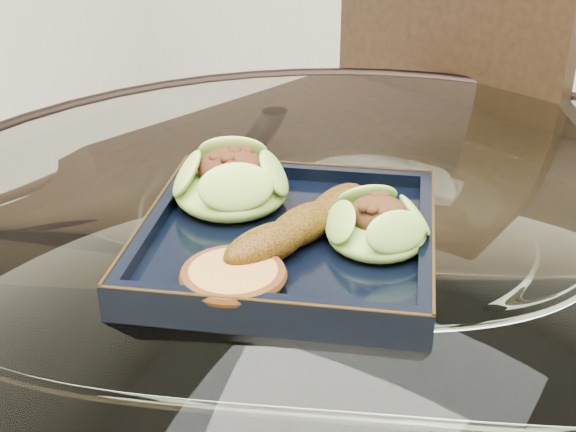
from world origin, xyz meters
The scene contains 7 objects.
dining_table centered at (0.00, 0.00, 0.60)m, with size 1.13×1.13×0.77m.
dining_chair centered at (-0.18, 0.45, 0.57)m, with size 0.53×0.53×1.01m.
navy_plate centered at (-0.06, -0.05, 0.77)m, with size 0.27×0.27×0.02m, color black.
lettuce_wrap_left centered at (-0.14, -0.02, 0.80)m, with size 0.11×0.11×0.04m, color #6DA22F.
lettuce_wrap_right centered at (0.02, -0.02, 0.80)m, with size 0.09×0.09×0.03m, color #5E922A.
roasted_plantain centered at (-0.04, -0.05, 0.80)m, with size 0.18×0.04×0.03m, color #623E0A.
crumb_patty centered at (-0.05, -0.15, 0.79)m, with size 0.08×0.08×0.01m, color #BA7D3E.
Camera 1 is at (0.29, -0.61, 1.15)m, focal length 50.00 mm.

